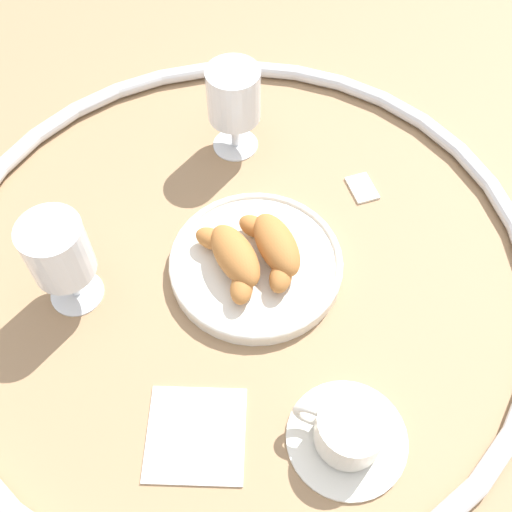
# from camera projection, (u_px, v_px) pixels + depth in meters

# --- Properties ---
(ground_plane) EXTENTS (2.20, 2.20, 0.00)m
(ground_plane) POSITION_uv_depth(u_px,v_px,m) (237.00, 267.00, 0.81)
(ground_plane) COLOR #997551
(table_chrome_rim) EXTENTS (0.79, 0.79, 0.02)m
(table_chrome_rim) POSITION_uv_depth(u_px,v_px,m) (237.00, 262.00, 0.80)
(table_chrome_rim) COLOR silver
(table_chrome_rim) RESTS_ON ground_plane
(pastry_plate) EXTENTS (0.23, 0.23, 0.02)m
(pastry_plate) POSITION_uv_depth(u_px,v_px,m) (256.00, 264.00, 0.80)
(pastry_plate) COLOR silver
(pastry_plate) RESTS_ON ground_plane
(croissant_large) EXTENTS (0.14, 0.08, 0.04)m
(croissant_large) POSITION_uv_depth(u_px,v_px,m) (274.00, 246.00, 0.78)
(croissant_large) COLOR #AD6B33
(croissant_large) RESTS_ON pastry_plate
(croissant_small) EXTENTS (0.14, 0.07, 0.04)m
(croissant_small) POSITION_uv_depth(u_px,v_px,m) (233.00, 257.00, 0.77)
(croissant_small) COLOR #AD6B33
(croissant_small) RESTS_ON pastry_plate
(coffee_cup_near) EXTENTS (0.14, 0.14, 0.06)m
(coffee_cup_near) POSITION_uv_depth(u_px,v_px,m) (348.00, 432.00, 0.66)
(coffee_cup_near) COLOR silver
(coffee_cup_near) RESTS_ON ground_plane
(juice_glass_left) EXTENTS (0.08, 0.08, 0.14)m
(juice_glass_left) POSITION_uv_depth(u_px,v_px,m) (58.00, 252.00, 0.71)
(juice_glass_left) COLOR white
(juice_glass_left) RESTS_ON ground_plane
(juice_glass_right) EXTENTS (0.08, 0.08, 0.14)m
(juice_glass_right) POSITION_uv_depth(u_px,v_px,m) (234.00, 99.00, 0.86)
(juice_glass_right) COLOR white
(juice_glass_right) RESTS_ON ground_plane
(sugar_packet) EXTENTS (0.06, 0.04, 0.01)m
(sugar_packet) POSITION_uv_depth(u_px,v_px,m) (362.00, 187.00, 0.88)
(sugar_packet) COLOR white
(sugar_packet) RESTS_ON ground_plane
(folded_napkin) EXTENTS (0.15, 0.15, 0.01)m
(folded_napkin) POSITION_uv_depth(u_px,v_px,m) (196.00, 434.00, 0.69)
(folded_napkin) COLOR silver
(folded_napkin) RESTS_ON ground_plane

